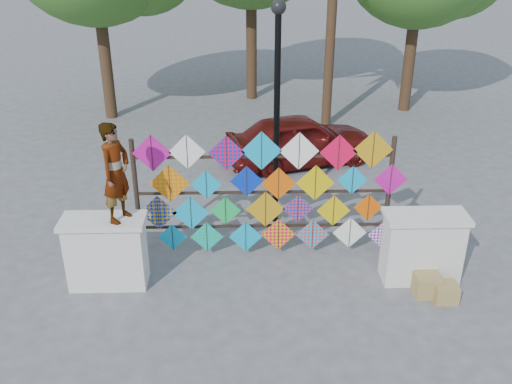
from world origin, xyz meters
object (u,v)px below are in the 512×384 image
kite_rack (267,194)px  vendor_woman (116,173)px  sedan (300,140)px  lamppost (277,96)px

kite_rack → vendor_woman: size_ratio=2.96×
vendor_woman → sedan: vendor_woman is taller
sedan → vendor_woman: bearing=128.5°
vendor_woman → sedan: size_ratio=0.44×
kite_rack → sedan: size_ratio=1.29×
sedan → kite_rack: bearing=148.4°
vendor_woman → sedan: (3.50, 5.27, -1.46)m
lamppost → sedan: bearing=75.1°
kite_rack → sedan: kite_rack is taller
kite_rack → lamppost: 1.94m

